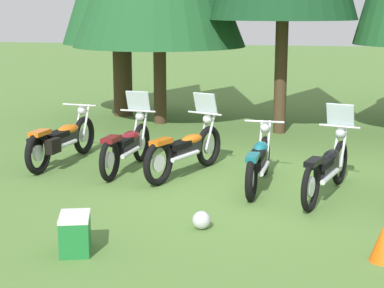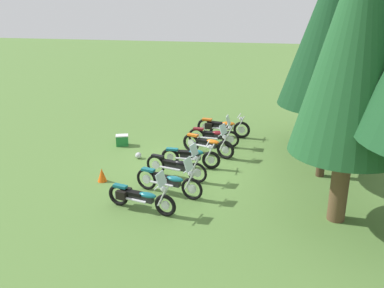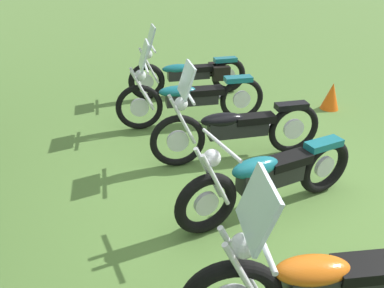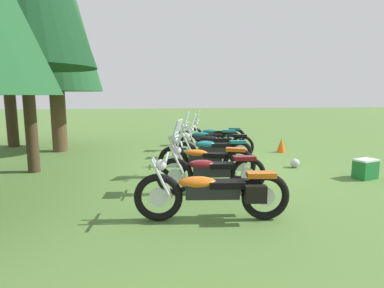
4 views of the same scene
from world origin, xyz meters
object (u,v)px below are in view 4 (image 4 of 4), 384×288
at_px(motorcycle_2, 204,159).
at_px(motorcycle_1, 210,170).
at_px(motorcycle_0, 215,191).
at_px(picnic_cooler, 365,169).
at_px(motorcycle_6, 216,134).
at_px(motorcycle_4, 214,143).
at_px(motorcycle_5, 206,138).
at_px(dropped_helmet, 295,163).
at_px(traffic_cone, 281,145).
at_px(motorcycle_3, 212,150).

bearing_deg(motorcycle_2, motorcycle_1, 106.94).
bearing_deg(motorcycle_1, motorcycle_2, -89.83).
distance_m(motorcycle_0, picnic_cooler, 4.51).
xyz_separation_m(motorcycle_0, motorcycle_6, (7.33, -1.67, -0.02)).
relative_size(motorcycle_0, motorcycle_4, 1.06).
bearing_deg(motorcycle_5, motorcycle_0, 96.59).
bearing_deg(motorcycle_6, motorcycle_2, 88.59).
bearing_deg(motorcycle_0, motorcycle_5, -92.95).
distance_m(motorcycle_1, dropped_helmet, 3.37).
distance_m(motorcycle_4, motorcycle_5, 1.26).
bearing_deg(motorcycle_5, picnic_cooler, 141.85).
bearing_deg(motorcycle_2, traffic_cone, -115.42).
xyz_separation_m(motorcycle_0, motorcycle_3, (3.80, -0.76, -0.03)).
relative_size(motorcycle_3, picnic_cooler, 3.72).
xyz_separation_m(motorcycle_4, picnic_cooler, (-2.95, -2.99, -0.24)).
bearing_deg(motorcycle_3, motorcycle_4, -103.81).
bearing_deg(dropped_helmet, motorcycle_3, 76.61).
xyz_separation_m(motorcycle_0, motorcycle_4, (4.89, -1.07, 0.01)).
bearing_deg(dropped_helmet, traffic_cone, -15.19).
relative_size(motorcycle_1, picnic_cooler, 3.64).
height_order(picnic_cooler, dropped_helmet, picnic_cooler).
relative_size(motorcycle_1, dropped_helmet, 8.91).
height_order(motorcycle_6, dropped_helmet, motorcycle_6).
distance_m(motorcycle_3, picnic_cooler, 3.78).
bearing_deg(motorcycle_5, motorcycle_3, 99.38).
bearing_deg(traffic_cone, motorcycle_3, 122.04).
relative_size(motorcycle_0, motorcycle_5, 1.04).
bearing_deg(motorcycle_4, motorcycle_1, 91.71).
distance_m(motorcycle_5, motorcycle_6, 1.33).
relative_size(motorcycle_2, dropped_helmet, 8.93).
height_order(motorcycle_5, traffic_cone, motorcycle_5).
bearing_deg(dropped_helmet, motorcycle_0, 137.97).
bearing_deg(picnic_cooler, motorcycle_0, 115.66).
height_order(motorcycle_0, motorcycle_4, motorcycle_4).
height_order(motorcycle_4, motorcycle_5, motorcycle_5).
distance_m(motorcycle_1, traffic_cone, 5.38).
distance_m(motorcycle_2, motorcycle_6, 5.06).
height_order(motorcycle_3, motorcycle_4, motorcycle_4).
distance_m(motorcycle_4, dropped_helmet, 2.51).
bearing_deg(motorcycle_3, motorcycle_0, 80.24).
height_order(motorcycle_4, traffic_cone, motorcycle_4).
bearing_deg(picnic_cooler, dropped_helmet, 39.77).
xyz_separation_m(motorcycle_2, motorcycle_3, (1.33, -0.47, -0.03)).
bearing_deg(picnic_cooler, motorcycle_4, 45.44).
height_order(motorcycle_2, motorcycle_4, motorcycle_2).
relative_size(motorcycle_2, motorcycle_5, 0.94).
relative_size(motorcycle_2, motorcycle_4, 0.96).
bearing_deg(motorcycle_4, motorcycle_0, 93.09).
distance_m(motorcycle_0, motorcycle_6, 7.52).
height_order(motorcycle_0, motorcycle_1, motorcycle_1).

